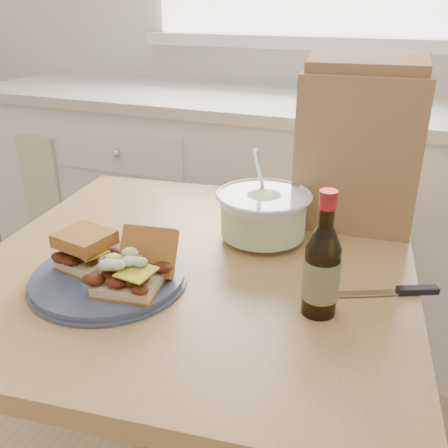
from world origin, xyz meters
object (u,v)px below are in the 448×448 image
at_px(coleslaw_bowl, 263,217).
at_px(paper_bag, 358,151).
at_px(dining_table, 197,302).
at_px(beer_bottle, 322,269).
at_px(plate, 109,278).

xyz_separation_m(coleslaw_bowl, paper_bag, (0.17, 0.19, 0.13)).
relative_size(dining_table, beer_bottle, 4.45).
xyz_separation_m(dining_table, plate, (-0.12, -0.16, 0.12)).
relative_size(coleslaw_bowl, beer_bottle, 0.94).
xyz_separation_m(plate, beer_bottle, (0.41, 0.06, 0.08)).
bearing_deg(plate, beer_bottle, 7.86).
distance_m(plate, beer_bottle, 0.42).
distance_m(dining_table, paper_bag, 0.52).
bearing_deg(plate, dining_table, 53.01).
xyz_separation_m(beer_bottle, paper_bag, (-0.02, 0.43, 0.10)).
relative_size(plate, paper_bag, 0.82).
relative_size(plate, coleslaw_bowl, 1.37).
relative_size(dining_table, paper_bag, 2.82).
height_order(beer_bottle, paper_bag, paper_bag).
xyz_separation_m(plate, coleslaw_bowl, (0.22, 0.30, 0.05)).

